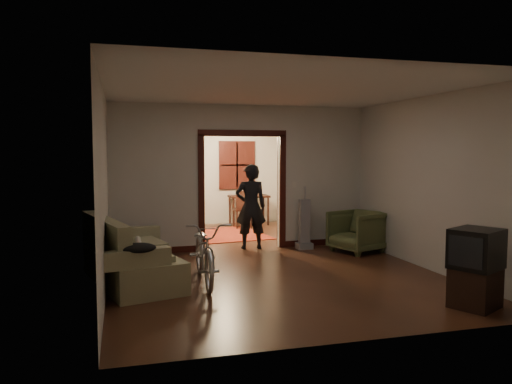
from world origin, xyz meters
name	(u,v)px	position (x,y,z in m)	size (l,w,h in m)	color
floor	(252,256)	(0.00, 0.00, 0.00)	(5.00, 8.50, 0.01)	#321910
ceiling	(252,101)	(0.00, 0.00, 2.80)	(5.00, 8.50, 0.01)	white
wall_back	(211,171)	(0.00, 4.25, 1.40)	(5.00, 0.02, 2.80)	beige
wall_left	(107,182)	(-2.50, 0.00, 1.40)	(0.02, 8.50, 2.80)	beige
wall_right	(377,178)	(2.50, 0.00, 1.40)	(0.02, 8.50, 2.80)	beige
partition_wall	(242,178)	(0.00, 0.75, 1.40)	(5.00, 0.14, 2.80)	beige
door_casing	(242,193)	(0.00, 0.75, 1.10)	(1.74, 0.20, 2.32)	black
far_window	(237,165)	(0.70, 4.21, 1.55)	(0.98, 0.06, 1.28)	black
chandelier	(224,132)	(0.00, 2.50, 2.35)	(0.24, 0.24, 0.24)	#FFE0A5
light_switch	(294,185)	(1.05, 0.68, 1.25)	(0.08, 0.01, 0.12)	silver
sofa	(132,250)	(-2.14, -1.34, 0.48)	(0.94, 2.09, 0.96)	olive
rolled_paper	(138,243)	(-2.04, -1.04, 0.53)	(0.09, 0.09, 0.73)	beige
jacket	(138,248)	(-2.09, -2.25, 0.68)	(0.47, 0.35, 0.14)	black
bicycle	(205,251)	(-1.12, -1.59, 0.46)	(0.62, 1.77, 0.93)	silver
armchair	(357,231)	(2.02, -0.15, 0.39)	(0.84, 0.87, 0.79)	#4C5731
tv_stand	(475,288)	(1.87, -3.62, 0.24)	(0.53, 0.48, 0.48)	black
crt_tv	(476,249)	(1.87, -3.62, 0.73)	(0.56, 0.51, 0.49)	black
vacuum	(304,224)	(1.17, 0.40, 0.49)	(0.30, 0.24, 0.98)	gray
person	(251,207)	(0.16, 0.70, 0.83)	(0.61, 0.40, 1.66)	black
oriental_rug	(227,234)	(0.07, 2.47, 0.01)	(1.56, 2.04, 0.02)	maroon
locker	(166,190)	(-1.21, 3.77, 0.97)	(0.97, 0.54, 1.94)	#243821
globe	(165,150)	(-1.21, 3.77, 1.94)	(0.29, 0.29, 0.29)	#1E5972
desk	(249,210)	(0.93, 3.83, 0.38)	(1.02, 0.57, 0.76)	black
desk_chair	(242,209)	(0.63, 3.33, 0.47)	(0.42, 0.42, 0.94)	black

